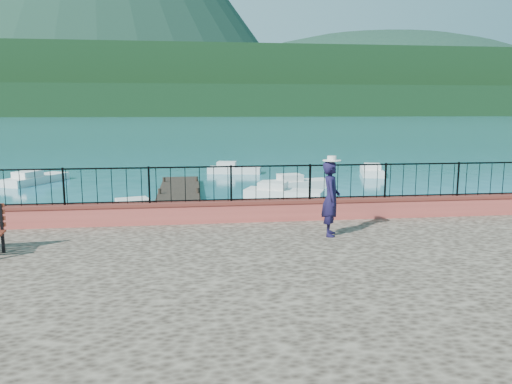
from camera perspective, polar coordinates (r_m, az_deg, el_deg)
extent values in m
plane|color=#19596B|center=(10.72, 0.51, -14.02)|extent=(2000.00, 2000.00, 0.00)
cube|color=#BA4C43|center=(13.79, -1.59, -2.18)|extent=(28.00, 0.46, 0.58)
cube|color=black|center=(13.66, -1.61, 0.96)|extent=(27.00, 0.05, 0.95)
cube|color=#2D231C|center=(22.14, -8.93, -1.39)|extent=(2.00, 16.00, 0.30)
cube|color=black|center=(309.78, -7.26, 10.26)|extent=(900.00, 60.00, 18.00)
cube|color=black|center=(370.17, -7.34, 12.13)|extent=(900.00, 120.00, 44.00)
ellipsoid|color=#142D23|center=(611.25, 14.01, 8.78)|extent=(448.00, 384.00, 180.00)
imported|color=black|center=(12.27, 8.55, -0.75)|extent=(0.59, 0.76, 1.84)
cylinder|color=silver|center=(12.13, 8.67, 3.81)|extent=(0.44, 0.44, 0.12)
cube|color=silver|center=(20.43, -12.42, -1.69)|extent=(3.74, 2.30, 0.80)
cube|color=silver|center=(24.18, 3.22, 0.23)|extent=(3.95, 2.71, 0.80)
cube|color=silver|center=(27.39, 4.93, 1.30)|extent=(3.68, 1.90, 0.80)
cube|color=silver|center=(31.84, -23.84, 1.66)|extent=(3.03, 4.31, 0.80)
cube|color=silver|center=(33.60, -2.48, 2.83)|extent=(3.71, 2.02, 0.80)
cube|color=silver|center=(33.74, 13.07, 2.63)|extent=(2.26, 3.90, 0.80)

